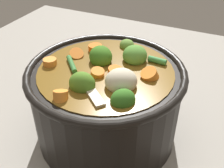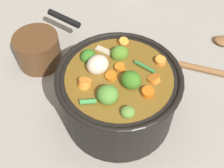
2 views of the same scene
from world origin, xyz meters
TOP-DOWN VIEW (x-y plane):
  - ground_plane at (0.00, 0.00)m, footprint 1.10×1.10m
  - cooking_pot at (0.00, -0.00)m, footprint 0.27×0.27m
  - wooden_spoon at (-0.32, -0.13)m, footprint 0.21×0.21m
  - small_saucepan at (0.18, -0.21)m, footprint 0.19×0.19m

SIDE VIEW (x-z plane):
  - ground_plane at x=0.00m, z-range 0.00..0.00m
  - wooden_spoon at x=-0.32m, z-range 0.00..0.02m
  - small_saucepan at x=0.18m, z-range 0.00..0.09m
  - cooking_pot at x=0.00m, z-range -0.01..0.16m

